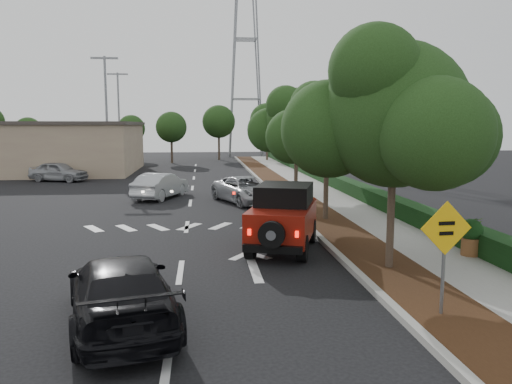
{
  "coord_description": "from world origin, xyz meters",
  "views": [
    {
      "loc": [
        0.62,
        -13.09,
        3.91
      ],
      "look_at": [
        2.37,
        3.0,
        1.73
      ],
      "focal_mm": 35.0,
      "sensor_mm": 36.0,
      "label": 1
    }
  ],
  "objects": [
    {
      "name": "street_tree_near",
      "position": [
        5.6,
        -0.5,
        0.0
      ],
      "size": [
        3.8,
        3.8,
        5.92
      ],
      "primitive_type": null,
      "color": "#1A3210",
      "rests_on": "ground"
    },
    {
      "name": "planting_strip",
      "position": [
        5.6,
        12.0,
        0.06
      ],
      "size": [
        1.8,
        70.0,
        0.12
      ],
      "primitive_type": "cube",
      "color": "black",
      "rests_on": "ground"
    },
    {
      "name": "silver_sedan_oncoming",
      "position": [
        -1.59,
        13.83,
        0.69
      ],
      "size": [
        2.93,
        4.4,
        1.37
      ],
      "primitive_type": "imported",
      "rotation": [
        0.0,
        0.0,
        2.75
      ],
      "color": "#AEB0B6",
      "rests_on": "ground"
    },
    {
      "name": "curb",
      "position": [
        4.6,
        12.0,
        0.07
      ],
      "size": [
        0.2,
        70.0,
        0.15
      ],
      "primitive_type": "cube",
      "color": "#9E9B93",
      "rests_on": "ground"
    },
    {
      "name": "hedge",
      "position": [
        8.9,
        12.0,
        0.4
      ],
      "size": [
        0.8,
        70.0,
        0.8
      ],
      "primitive_type": "cube",
      "color": "black",
      "rests_on": "ground"
    },
    {
      "name": "terracotta_planter",
      "position": [
        8.4,
        0.38,
        0.77
      ],
      "size": [
        0.66,
        0.66,
        1.14
      ],
      "rotation": [
        0.0,
        0.0,
        0.14
      ],
      "color": "brown",
      "rests_on": "ground"
    },
    {
      "name": "speed_hump_sign",
      "position": [
        5.4,
        -3.88,
        1.6
      ],
      "size": [
        1.08,
        0.11,
        2.31
      ],
      "rotation": [
        0.0,
        0.0,
        0.06
      ],
      "color": "slate",
      "rests_on": "ground"
    },
    {
      "name": "silver_suv_ahead",
      "position": [
        2.84,
        11.81,
        0.66
      ],
      "size": [
        3.75,
        5.19,
        1.31
      ],
      "primitive_type": "imported",
      "rotation": [
        0.0,
        0.0,
        0.37
      ],
      "color": "#A5A7AC",
      "rests_on": "ground"
    },
    {
      "name": "transmission_tower",
      "position": [
        6.0,
        48.0,
        0.0
      ],
      "size": [
        7.0,
        4.0,
        28.0
      ],
      "primitive_type": null,
      "color": "slate",
      "rests_on": "ground"
    },
    {
      "name": "street_tree_far",
      "position": [
        5.6,
        13.0,
        0.0
      ],
      "size": [
        3.4,
        3.4,
        5.62
      ],
      "primitive_type": null,
      "color": "#1A3210",
      "rests_on": "ground"
    },
    {
      "name": "street_tree_mid",
      "position": [
        5.6,
        6.5,
        0.0
      ],
      "size": [
        3.2,
        3.2,
        5.32
      ],
      "primitive_type": null,
      "color": "#1A3210",
      "rests_on": "ground"
    },
    {
      "name": "red_jeep",
      "position": [
        3.17,
        2.24,
        1.04
      ],
      "size": [
        2.81,
        4.18,
        2.05
      ],
      "rotation": [
        0.0,
        0.0,
        -0.32
      ],
      "color": "black",
      "rests_on": "ground"
    },
    {
      "name": "ground",
      "position": [
        0.0,
        0.0,
        0.0
      ],
      "size": [
        120.0,
        120.0,
        0.0
      ],
      "primitive_type": "plane",
      "color": "black",
      "rests_on": "ground"
    },
    {
      "name": "parked_suv",
      "position": [
        -9.36,
        22.84,
        0.69
      ],
      "size": [
        4.36,
        2.87,
        1.38
      ],
      "primitive_type": "imported",
      "rotation": [
        0.0,
        0.0,
        1.23
      ],
      "color": "#939499",
      "rests_on": "ground"
    },
    {
      "name": "sidewalk",
      "position": [
        7.5,
        12.0,
        0.06
      ],
      "size": [
        2.0,
        70.0,
        0.12
      ],
      "primitive_type": "cube",
      "color": "gray",
      "rests_on": "ground"
    },
    {
      "name": "black_suv_oncoming",
      "position": [
        -1.0,
        -3.45,
        0.69
      ],
      "size": [
        2.99,
        5.05,
        1.37
      ],
      "primitive_type": "imported",
      "rotation": [
        0.0,
        0.0,
        3.38
      ],
      "color": "black",
      "rests_on": "ground"
    },
    {
      "name": "light_pole_b",
      "position": [
        -7.5,
        38.0,
        0.0
      ],
      "size": [
        2.0,
        0.22,
        9.0
      ],
      "primitive_type": null,
      "color": "slate",
      "rests_on": "ground"
    },
    {
      "name": "light_pole_a",
      "position": [
        -6.5,
        26.0,
        0.0
      ],
      "size": [
        2.0,
        0.22,
        9.0
      ],
      "primitive_type": null,
      "color": "slate",
      "rests_on": "ground"
    }
  ]
}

